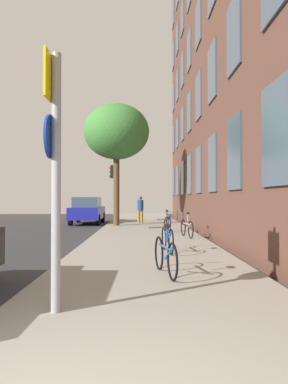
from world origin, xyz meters
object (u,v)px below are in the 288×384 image
bicycle_2 (187,227)px  pedestrian_0 (140,208)px  car_1 (87,210)px  sign_post (54,159)px  tree_near (117,132)px  bicycle_0 (165,255)px  bicycle_3 (168,223)px  bicycle_1 (167,238)px  traffic_light (113,182)px

bicycle_2 → pedestrian_0: pedestrian_0 is taller
bicycle_2 → car_1: 10.23m
bicycle_2 → pedestrian_0: (-1.72, 7.87, 0.54)m
sign_post → pedestrian_0: 17.20m
bicycle_2 → pedestrian_0: size_ratio=1.07×
bicycle_2 → tree_near: bearing=116.0°
car_1 → bicycle_0: bearing=-77.1°
tree_near → pedestrian_0: (1.28, 1.74, -4.06)m
tree_near → bicycle_0: tree_near is taller
bicycle_0 → bicycle_3: 9.13m
sign_post → bicycle_1: 5.85m
tree_near → bicycle_2: 8.23m
pedestrian_0 → car_1: bearing=161.1°
tree_near → bicycle_0: (1.72, -13.10, -4.59)m
bicycle_1 → bicycle_2: bearing=75.6°
sign_post → bicycle_0: sign_post is taller
tree_near → car_1: bearing=124.2°
sign_post → bicycle_2: size_ratio=1.95×
bicycle_2 → car_1: size_ratio=0.39×
sign_post → tree_near: (-0.16, 15.40, 3.03)m
tree_near → sign_post: bearing=-89.4°
traffic_light → car_1: bearing=-171.0°
sign_post → bicycle_0: bearing=55.8°
tree_near → bicycle_0: size_ratio=3.77×
bicycle_1 → car_1: size_ratio=0.40×
bicycle_1 → car_1: (-3.91, 12.90, 0.35)m
bicycle_2 → pedestrian_0: bearing=102.3°
tree_near → pedestrian_0: size_ratio=4.10×
tree_near → bicycle_3: 6.56m
car_1 → pedestrian_0: bearing=-18.9°
pedestrian_0 → bicycle_1: bearing=-86.6°
traffic_light → bicycle_3: bearing=-68.3°
tree_near → bicycle_3: (2.43, -4.00, -4.60)m
bicycle_0 → bicycle_1: bearing=85.1°
sign_post → traffic_light: (-0.54, 18.48, 0.48)m
sign_post → bicycle_0: (1.56, 2.30, -1.56)m
tree_near → car_1: 5.45m
traffic_light → tree_near: 4.02m
tree_near → car_1: tree_near is taller
bicycle_2 → sign_post: bearing=-107.0°
bicycle_1 → bicycle_2: (1.01, 3.93, -0.01)m
bicycle_1 → bicycle_2: size_ratio=1.02×
bicycle_0 → bicycle_2: bicycle_0 is taller
bicycle_3 → car_1: size_ratio=0.37×
bicycle_3 → traffic_light: bearing=111.7°
bicycle_0 → traffic_light: bearing=97.4°
bicycle_1 → bicycle_3: (0.45, 6.06, -0.00)m
bicycle_2 → bicycle_3: (-0.56, 2.13, 0.01)m
bicycle_0 → car_1: bearing=102.9°
traffic_light → bicycle_0: 16.44m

